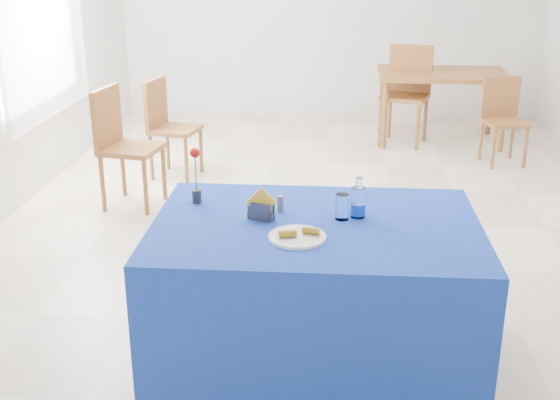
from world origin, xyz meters
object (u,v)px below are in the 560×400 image
(oak_table, at_px, (442,79))
(chair_bg_right, at_px, (503,114))
(chair_bg_left, at_px, (407,87))
(plate, at_px, (297,237))
(water_bottle, at_px, (358,203))
(chair_win_b, at_px, (167,121))
(blue_table, at_px, (315,292))
(chair_win_a, at_px, (121,139))

(oak_table, xyz_separation_m, chair_bg_right, (0.50, -0.70, -0.20))
(chair_bg_left, bearing_deg, plate, -83.87)
(water_bottle, height_order, chair_bg_right, water_bottle)
(plate, height_order, oak_table, plate)
(chair_bg_right, bearing_deg, chair_win_b, -178.34)
(oak_table, relative_size, chair_bg_left, 1.32)
(chair_win_b, bearing_deg, water_bottle, -137.73)
(oak_table, distance_m, chair_win_b, 2.98)
(plate, relative_size, blue_table, 0.17)
(oak_table, bearing_deg, plate, -106.09)
(plate, distance_m, blue_table, 0.44)
(plate, height_order, water_bottle, water_bottle)
(blue_table, distance_m, oak_table, 4.49)
(water_bottle, distance_m, chair_bg_left, 4.23)
(chair_bg_right, bearing_deg, plate, -125.74)
(blue_table, height_order, water_bottle, water_bottle)
(chair_bg_right, relative_size, chair_win_b, 0.93)
(chair_bg_left, xyz_separation_m, chair_bg_right, (0.86, -0.66, -0.11))
(chair_win_a, xyz_separation_m, chair_win_b, (0.19, 0.77, -0.04))
(blue_table, relative_size, chair_bg_right, 1.93)
(chair_bg_left, height_order, chair_win_a, chair_bg_left)
(water_bottle, xyz_separation_m, chair_bg_left, (0.65, 4.17, -0.24))
(water_bottle, xyz_separation_m, oak_table, (1.01, 4.21, -0.15))
(oak_table, height_order, chair_bg_left, chair_bg_left)
(blue_table, xyz_separation_m, chair_win_a, (-1.62, 2.16, 0.18))
(chair_win_b, bearing_deg, blue_table, -141.72)
(blue_table, xyz_separation_m, water_bottle, (0.20, 0.10, 0.45))
(water_bottle, bearing_deg, blue_table, -153.35)
(blue_table, height_order, chair_bg_left, chair_bg_left)
(plate, height_order, blue_table, plate)
(chair_bg_left, relative_size, chair_win_b, 1.15)
(chair_win_a, relative_size, chair_win_b, 1.09)
(plate, relative_size, chair_win_a, 0.28)
(water_bottle, height_order, chair_win_b, water_bottle)
(water_bottle, relative_size, chair_win_b, 0.24)
(chair_bg_left, bearing_deg, chair_win_a, -121.57)
(chair_bg_right, height_order, chair_win_a, chair_win_a)
(plate, height_order, chair_bg_left, chair_bg_left)
(water_bottle, height_order, chair_bg_left, chair_bg_left)
(blue_table, height_order, chair_win_b, chair_win_b)
(chair_bg_left, bearing_deg, blue_table, -83.33)
(plate, xyz_separation_m, oak_table, (1.30, 4.51, -0.09))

